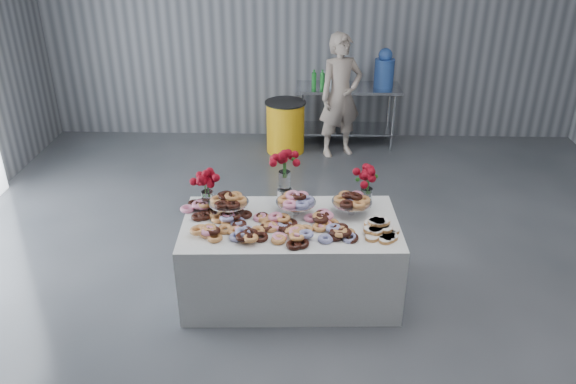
{
  "coord_description": "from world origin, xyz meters",
  "views": [
    {
      "loc": [
        -0.12,
        -3.83,
        3.23
      ],
      "look_at": [
        -0.27,
        0.75,
        0.89
      ],
      "focal_mm": 35.0,
      "sensor_mm": 36.0,
      "label": 1
    }
  ],
  "objects_px": {
    "display_table": "(290,258)",
    "prep_table": "(347,105)",
    "person": "(341,96)",
    "trash_barrel": "(285,127)",
    "water_jug": "(384,70)"
  },
  "relations": [
    {
      "from": "display_table",
      "to": "person",
      "type": "xyz_separation_m",
      "value": [
        0.61,
        3.32,
        0.49
      ]
    },
    {
      "from": "water_jug",
      "to": "trash_barrel",
      "type": "xyz_separation_m",
      "value": [
        -1.4,
        -0.28,
        -0.77
      ]
    },
    {
      "from": "prep_table",
      "to": "water_jug",
      "type": "bearing_deg",
      "value": -0.0
    },
    {
      "from": "display_table",
      "to": "prep_table",
      "type": "xyz_separation_m",
      "value": [
        0.74,
        3.67,
        0.24
      ]
    },
    {
      "from": "person",
      "to": "trash_barrel",
      "type": "xyz_separation_m",
      "value": [
        -0.77,
        0.07,
        -0.49
      ]
    },
    {
      "from": "display_table",
      "to": "trash_barrel",
      "type": "height_order",
      "value": "trash_barrel"
    },
    {
      "from": "display_table",
      "to": "water_jug",
      "type": "xyz_separation_m",
      "value": [
        1.24,
        3.67,
        0.77
      ]
    },
    {
      "from": "prep_table",
      "to": "water_jug",
      "type": "xyz_separation_m",
      "value": [
        0.5,
        -0.0,
        0.53
      ]
    },
    {
      "from": "prep_table",
      "to": "water_jug",
      "type": "relative_size",
      "value": 2.71
    },
    {
      "from": "display_table",
      "to": "water_jug",
      "type": "bearing_deg",
      "value": 71.4
    },
    {
      "from": "trash_barrel",
      "to": "person",
      "type": "bearing_deg",
      "value": -5.25
    },
    {
      "from": "display_table",
      "to": "prep_table",
      "type": "distance_m",
      "value": 3.75
    },
    {
      "from": "person",
      "to": "trash_barrel",
      "type": "bearing_deg",
      "value": 151.19
    },
    {
      "from": "trash_barrel",
      "to": "water_jug",
      "type": "bearing_deg",
      "value": 11.37
    },
    {
      "from": "display_table",
      "to": "prep_table",
      "type": "bearing_deg",
      "value": 78.67
    }
  ]
}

